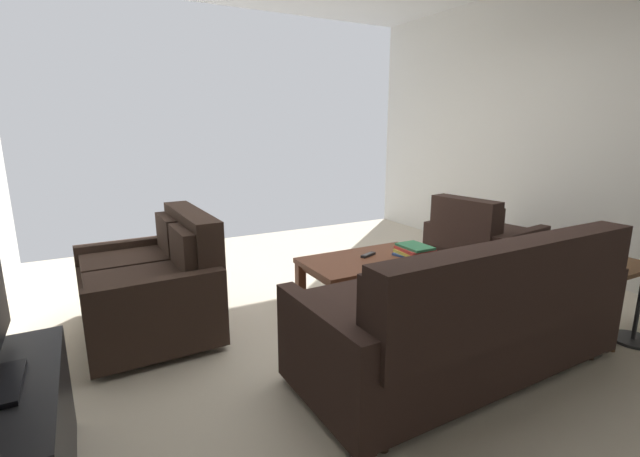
{
  "coord_description": "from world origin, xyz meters",
  "views": [
    {
      "loc": [
        1.8,
        2.68,
        1.47
      ],
      "look_at": [
        0.42,
        0.15,
        0.8
      ],
      "focal_mm": 24.68,
      "sensor_mm": 36.0,
      "label": 1
    }
  ],
  "objects": [
    {
      "name": "coffee_table",
      "position": [
        -0.2,
        -0.15,
        0.35
      ],
      "size": [
        1.08,
        0.62,
        0.41
      ],
      "color": "brown",
      "rests_on": "ground"
    },
    {
      "name": "wall_left",
      "position": [
        -2.53,
        0.0,
        1.44
      ],
      "size": [
        0.12,
        5.86,
        2.89
      ],
      "primitive_type": "cube",
      "color": "silver",
      "rests_on": "ground"
    },
    {
      "name": "tv_remote",
      "position": [
        -0.24,
        -0.2,
        0.42
      ],
      "size": [
        0.16,
        0.1,
        0.02
      ],
      "color": "black",
      "rests_on": "coffee_table"
    },
    {
      "name": "book_stack",
      "position": [
        -0.57,
        -0.03,
        0.46
      ],
      "size": [
        0.29,
        0.31,
        0.09
      ],
      "color": "#385693",
      "rests_on": "coffee_table"
    },
    {
      "name": "sofa_main",
      "position": [
        -0.12,
        0.99,
        0.38
      ],
      "size": [
        2.04,
        0.89,
        0.89
      ],
      "color": "black",
      "rests_on": "ground"
    },
    {
      "name": "ground_plane",
      "position": [
        0.0,
        0.0,
        -0.0
      ],
      "size": [
        5.06,
        5.86,
        0.01
      ],
      "primitive_type": "cube",
      "color": "beige"
    },
    {
      "name": "loveseat_near",
      "position": [
        1.41,
        -0.53,
        0.36
      ],
      "size": [
        0.89,
        1.2,
        0.86
      ],
      "color": "black",
      "rests_on": "ground"
    },
    {
      "name": "tv_stand",
      "position": [
        2.17,
        0.87,
        0.27
      ],
      "size": [
        0.44,
        0.97,
        0.54
      ],
      "color": "black",
      "rests_on": "ground"
    },
    {
      "name": "armchair_side",
      "position": [
        -1.53,
        -0.16,
        0.35
      ],
      "size": [
        0.94,
        0.95,
        0.83
      ],
      "color": "black",
      "rests_on": "ground"
    },
    {
      "name": "coffee_mug",
      "position": [
        -1.34,
        1.04,
        0.6
      ],
      "size": [
        0.1,
        0.08,
        0.1
      ],
      "color": "#B23F38",
      "rests_on": "end_table"
    },
    {
      "name": "end_table",
      "position": [
        -1.39,
        1.08,
        0.45
      ],
      "size": [
        0.45,
        0.45,
        0.55
      ],
      "color": "brown",
      "rests_on": "ground"
    }
  ]
}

